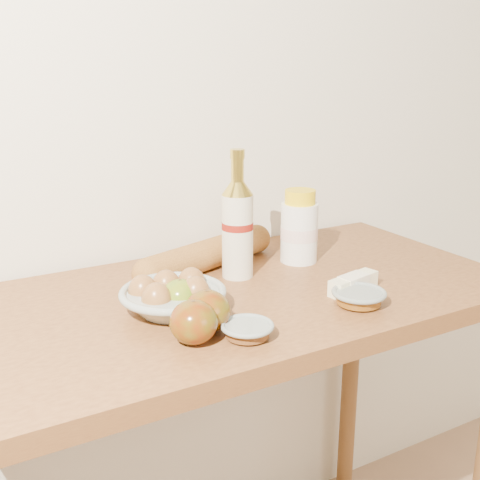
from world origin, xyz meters
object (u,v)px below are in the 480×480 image
table (233,346)px  baguette (207,255)px  cream_bottle (299,229)px  egg_bowl (172,297)px  bourbon_bottle (238,226)px

table → baguette: bearing=83.4°
cream_bottle → egg_bowl: 0.40m
bourbon_bottle → baguette: 0.12m
table → cream_bottle: size_ratio=6.93×
table → bourbon_bottle: (0.05, 0.08, 0.24)m
bourbon_bottle → egg_bowl: 0.24m
cream_bottle → baguette: 0.23m
table → bourbon_bottle: size_ratio=4.25×
bourbon_bottle → cream_bottle: bourbon_bottle is taller
table → bourbon_bottle: bearing=54.7°
cream_bottle → baguette: (-0.22, 0.06, -0.05)m
table → egg_bowl: bearing=-168.7°
table → bourbon_bottle: bourbon_bottle is taller
table → baguette: baguette is taller
table → bourbon_bottle: 0.26m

